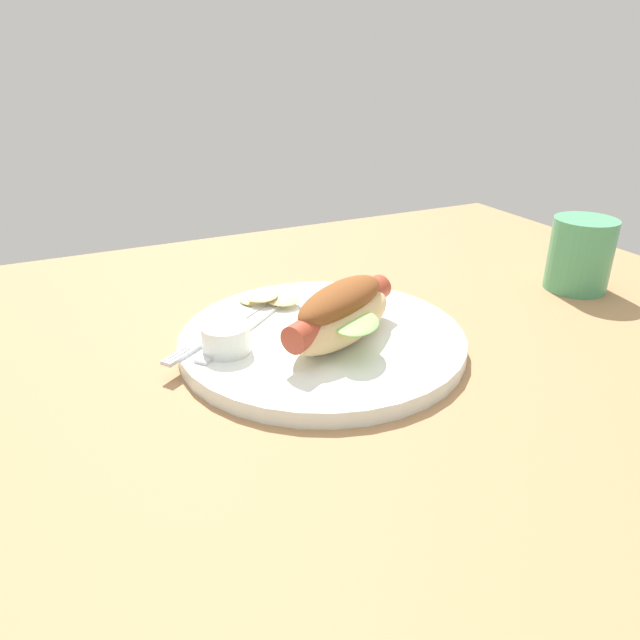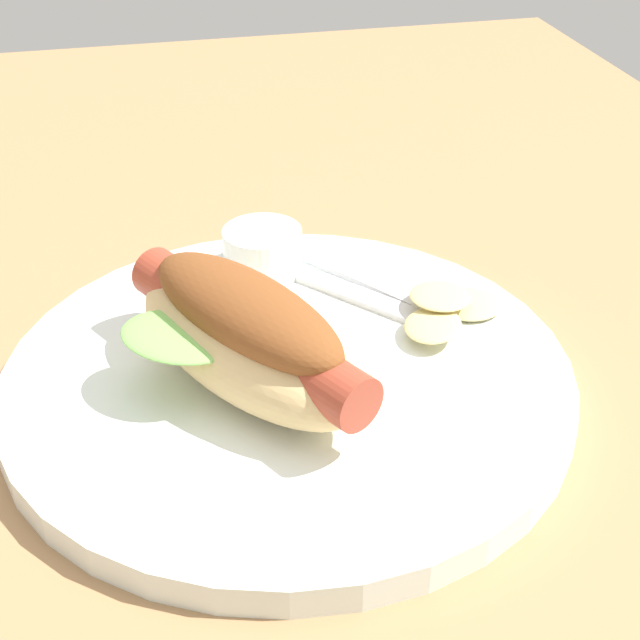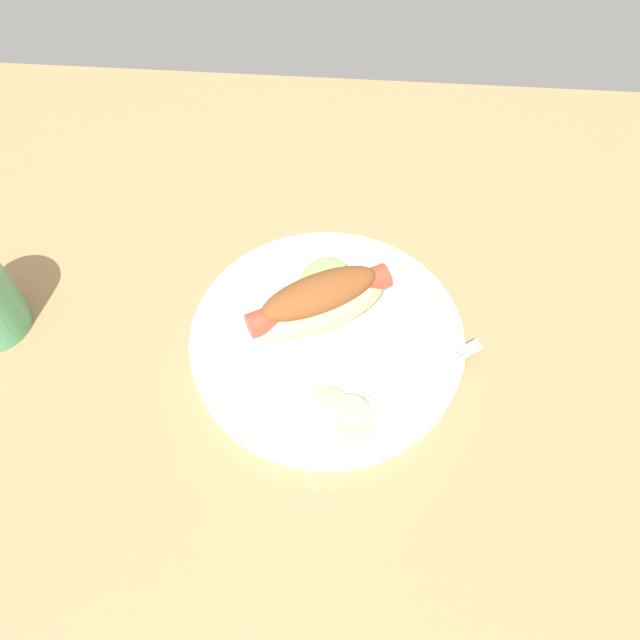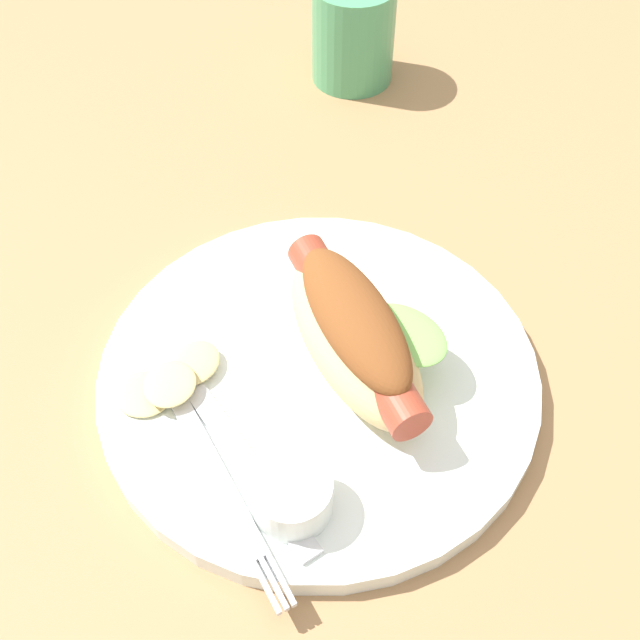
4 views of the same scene
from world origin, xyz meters
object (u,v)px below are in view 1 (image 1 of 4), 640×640
object	(u,v)px
plate	(322,340)
drinking_cup	(580,255)
chips_pile	(266,298)
sauce_ramekin	(226,338)
fork	(223,330)
knife	(244,329)
hot_dog	(339,311)

from	to	relation	value
plate	drinking_cup	size ratio (longest dim) A/B	3.18
drinking_cup	chips_pile	bearing A→B (deg)	-13.05
plate	sauce_ramekin	distance (cm)	10.26
fork	drinking_cup	distance (cm)	45.96
sauce_ramekin	drinking_cup	world-z (taller)	drinking_cup
knife	drinking_cup	size ratio (longest dim) A/B	1.72
drinking_cup	plate	bearing A→B (deg)	0.75
plate	chips_pile	xyz separation A→B (cm)	(2.48, -9.53, 1.51)
fork	chips_pile	xyz separation A→B (cm)	(-6.62, -4.68, 0.51)
hot_dog	chips_pile	size ratio (longest dim) A/B	2.17
plate	fork	xyz separation A→B (cm)	(9.10, -4.85, 1.00)
fork	plate	bearing A→B (deg)	117.28
plate	knife	bearing A→B (deg)	-30.16
sauce_ramekin	drinking_cup	xyz separation A→B (cm)	(-46.58, 0.04, 1.63)
plate	hot_dog	world-z (taller)	hot_dog
sauce_ramekin	chips_pile	size ratio (longest dim) A/B	0.63
sauce_ramekin	chips_pile	bearing A→B (deg)	-129.86
hot_dog	sauce_ramekin	bearing A→B (deg)	-41.40
plate	knife	distance (cm)	8.20
plate	hot_dog	bearing A→B (deg)	118.42
hot_dog	sauce_ramekin	size ratio (longest dim) A/B	3.44
drinking_cup	knife	bearing A→B (deg)	-4.74
chips_pile	drinking_cup	xyz separation A→B (cm)	(-39.05, 9.05, 2.28)
hot_dog	drinking_cup	size ratio (longest dim) A/B	1.76
hot_dog	knife	bearing A→B (deg)	-65.85
sauce_ramekin	fork	world-z (taller)	sauce_ramekin
sauce_ramekin	knife	size ratio (longest dim) A/B	0.30
hot_dog	sauce_ramekin	world-z (taller)	hot_dog
sauce_ramekin	plate	bearing A→B (deg)	177.06
hot_dog	chips_pile	bearing A→B (deg)	-102.61
sauce_ramekin	knife	world-z (taller)	sauce_ramekin
fork	knife	distance (cm)	2.20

